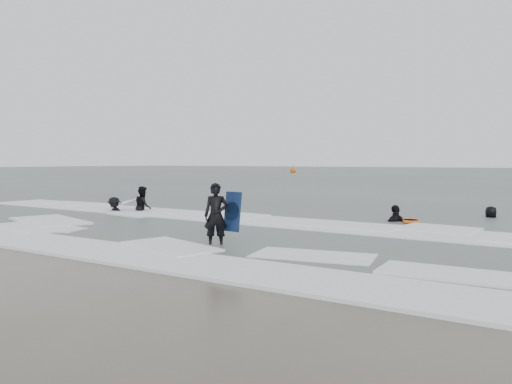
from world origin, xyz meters
The scene contains 9 objects.
ground centered at (0.00, 0.00, 0.00)m, with size 320.00×320.00×0.00m, color brown.
surfer_centre centered at (1.25, 1.36, 0.00)m, with size 0.57×0.38×1.57m, color black.
surfer_wading centered at (-6.10, 6.04, 0.00)m, with size 0.79×0.61×1.62m, color black.
surfer_breaker centered at (-6.95, 5.31, 0.00)m, with size 0.97×0.56×1.50m, color black.
surfer_right_near centered at (3.36, 8.44, 0.00)m, with size 1.03×0.43×1.76m, color black.
surfer_right_far centered at (5.85, 11.43, 0.00)m, with size 0.79×0.51×1.61m, color black.
surf_foam centered at (0.00, 3.70, 0.04)m, with size 30.03×9.06×0.09m.
bodyboards centered at (-0.39, 5.37, 0.50)m, with size 11.27×7.40×1.25m.
buoy centered at (-33.63, 67.66, 0.42)m, with size 1.00×1.00×1.65m.
Camera 1 is at (8.60, -8.03, 2.06)m, focal length 35.00 mm.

